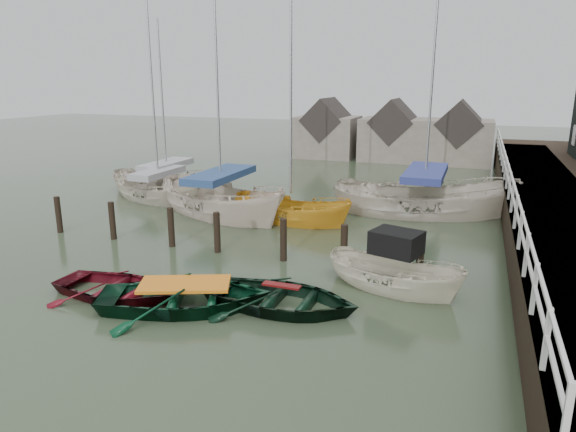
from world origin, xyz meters
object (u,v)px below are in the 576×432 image
at_px(rowboat_green, 186,308).
at_px(sailboat_e, 168,191).
at_px(sailboat_a, 160,199).
at_px(sailboat_d, 423,212).
at_px(rowboat_red, 118,296).
at_px(motorboat, 393,285).
at_px(sailboat_c, 291,220).
at_px(sailboat_b, 222,213).
at_px(rowboat_dkgreen, 282,308).

xyz_separation_m(rowboat_green, sailboat_e, (-8.31, 11.92, 0.06)).
distance_m(rowboat_green, sailboat_a, 12.73).
bearing_deg(sailboat_d, rowboat_red, 140.70).
bearing_deg(sailboat_e, motorboat, -128.70).
height_order(sailboat_a, sailboat_c, sailboat_a).
relative_size(rowboat_red, sailboat_c, 0.33).
height_order(sailboat_b, sailboat_c, sailboat_b).
xyz_separation_m(sailboat_b, sailboat_c, (3.20, 0.05, -0.04)).
distance_m(rowboat_green, sailboat_d, 12.88).
distance_m(rowboat_red, rowboat_dkgreen, 4.52).
bearing_deg(rowboat_red, sailboat_b, 10.21).
bearing_deg(sailboat_b, sailboat_a, 97.03).
bearing_deg(sailboat_b, rowboat_red, -145.76).
relative_size(motorboat, sailboat_a, 0.38).
xyz_separation_m(sailboat_a, sailboat_b, (4.07, -1.31, -0.01)).
height_order(rowboat_red, sailboat_e, sailboat_e).
xyz_separation_m(rowboat_dkgreen, sailboat_e, (-10.63, 11.09, 0.06)).
xyz_separation_m(rowboat_green, sailboat_d, (4.69, 11.99, 0.06)).
height_order(rowboat_green, sailboat_c, sailboat_c).
height_order(rowboat_red, motorboat, motorboat).
bearing_deg(motorboat, rowboat_dkgreen, 148.55).
bearing_deg(sailboat_a, rowboat_dkgreen, -114.75).
bearing_deg(rowboat_red, rowboat_green, -88.67).
bearing_deg(sailboat_b, rowboat_dkgreen, -118.81).
relative_size(rowboat_green, sailboat_d, 0.34).
bearing_deg(motorboat, rowboat_red, 130.43).
relative_size(sailboat_b, sailboat_c, 1.06).
bearing_deg(rowboat_green, sailboat_c, -20.19).
relative_size(motorboat, sailboat_d, 0.33).
height_order(rowboat_dkgreen, sailboat_b, sailboat_b).
bearing_deg(sailboat_c, sailboat_b, 101.86).
relative_size(rowboat_red, sailboat_e, 0.38).
relative_size(rowboat_dkgreen, sailboat_a, 0.35).
distance_m(rowboat_green, sailboat_c, 8.92).
bearing_deg(sailboat_c, rowboat_green, -166.69).
bearing_deg(rowboat_green, sailboat_d, -43.93).
bearing_deg(rowboat_red, sailboat_d, -28.64).
bearing_deg(sailboat_e, sailboat_d, -94.43).
relative_size(sailboat_c, sailboat_e, 1.15).
relative_size(sailboat_a, sailboat_e, 1.18).
bearing_deg(rowboat_dkgreen, sailboat_e, 44.60).
bearing_deg(rowboat_dkgreen, sailboat_c, 19.24).
distance_m(rowboat_dkgreen, sailboat_d, 11.41).
relative_size(rowboat_green, sailboat_a, 0.38).
relative_size(rowboat_green, sailboat_e, 0.45).
relative_size(rowboat_green, motorboat, 1.01).
distance_m(rowboat_red, sailboat_a, 11.60).
xyz_separation_m(rowboat_red, sailboat_b, (-1.46, 8.88, 0.06)).
xyz_separation_m(rowboat_dkgreen, sailboat_a, (-9.96, 9.34, 0.07)).
xyz_separation_m(motorboat, sailboat_e, (-13.11, 8.83, -0.05)).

